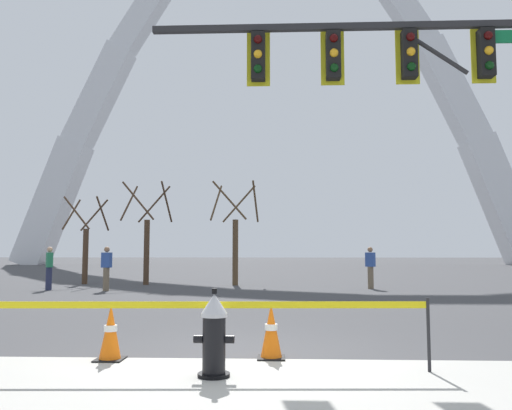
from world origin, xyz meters
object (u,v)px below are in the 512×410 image
at_px(traffic_cone_by_hydrant, 271,331).
at_px(traffic_cone_mid_sidewalk, 111,333).
at_px(monument_arch, 273,97).
at_px(fire_hydrant, 214,335).
at_px(pedestrian_walking_left, 370,267).
at_px(pedestrian_walking_right, 106,268).
at_px(pedestrian_standing_center, 49,268).
at_px(traffic_signal_gantry, 433,88).

xyz_separation_m(traffic_cone_by_hydrant, traffic_cone_mid_sidewalk, (-2.09, -0.19, 0.00)).
xyz_separation_m(traffic_cone_mid_sidewalk, monument_arch, (1.78, 49.21, 18.19)).
height_order(fire_hydrant, pedestrian_walking_left, pedestrian_walking_left).
bearing_deg(pedestrian_walking_right, fire_hydrant, -66.54).
distance_m(pedestrian_walking_left, pedestrian_standing_center, 12.01).
height_order(fire_hydrant, pedestrian_walking_right, pedestrian_walking_right).
relative_size(fire_hydrant, pedestrian_walking_left, 0.62).
relative_size(monument_arch, pedestrian_walking_right, 35.80).
bearing_deg(traffic_cone_by_hydrant, traffic_cone_mid_sidewalk, -174.91).
xyz_separation_m(fire_hydrant, pedestrian_walking_right, (-5.43, 12.52, 0.35)).
bearing_deg(traffic_cone_mid_sidewalk, pedestrian_standing_center, 117.37).
relative_size(traffic_cone_mid_sidewalk, pedestrian_walking_left, 0.46).
bearing_deg(traffic_cone_mid_sidewalk, traffic_signal_gantry, 27.36).
bearing_deg(pedestrian_walking_right, monument_arch, 81.28).
bearing_deg(pedestrian_standing_center, fire_hydrant, -59.13).
bearing_deg(traffic_cone_mid_sidewalk, traffic_cone_by_hydrant, 5.09).
distance_m(fire_hydrant, pedestrian_walking_right, 13.65).
relative_size(pedestrian_standing_center, pedestrian_walking_right, 1.00).
height_order(fire_hydrant, monument_arch, monument_arch).
bearing_deg(pedestrian_walking_right, traffic_cone_by_hydrant, -62.21).
height_order(traffic_cone_mid_sidewalk, monument_arch, monument_arch).
xyz_separation_m(fire_hydrant, traffic_signal_gantry, (3.59, 3.44, 3.94)).
bearing_deg(pedestrian_walking_left, traffic_signal_gantry, -93.69).
bearing_deg(pedestrian_walking_left, pedestrian_walking_right, -171.15).
bearing_deg(traffic_signal_gantry, fire_hydrant, -136.27).
distance_m(traffic_cone_mid_sidewalk, pedestrian_walking_right, 12.36).
bearing_deg(traffic_signal_gantry, pedestrian_standing_center, 140.18).
relative_size(traffic_cone_by_hydrant, traffic_signal_gantry, 0.09).
bearing_deg(pedestrian_walking_left, traffic_cone_by_hydrant, -105.63).
relative_size(traffic_signal_gantry, monument_arch, 0.14).
relative_size(fire_hydrant, monument_arch, 0.02).
height_order(monument_arch, pedestrian_standing_center, monument_arch).
distance_m(traffic_signal_gantry, pedestrian_standing_center, 15.10).
distance_m(fire_hydrant, traffic_cone_by_hydrant, 1.20).
distance_m(traffic_cone_by_hydrant, monument_arch, 52.30).
bearing_deg(monument_arch, traffic_cone_mid_sidewalk, -92.07).
xyz_separation_m(traffic_cone_by_hydrant, pedestrian_standing_center, (-8.31, 11.82, 0.46)).
bearing_deg(traffic_cone_by_hydrant, fire_hydrant, -122.05).
relative_size(traffic_signal_gantry, pedestrian_walking_left, 4.92).
xyz_separation_m(traffic_cone_by_hydrant, pedestrian_walking_left, (3.64, 13.02, 0.46)).
relative_size(fire_hydrant, traffic_signal_gantry, 0.13).
height_order(fire_hydrant, traffic_signal_gantry, traffic_signal_gantry).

